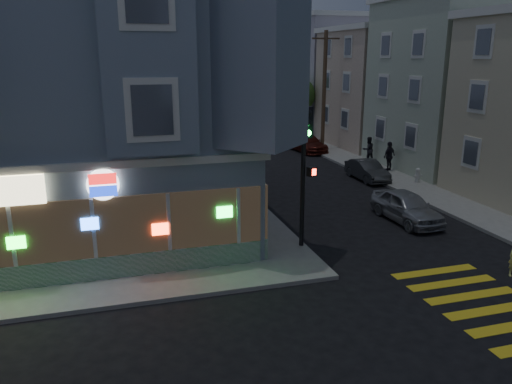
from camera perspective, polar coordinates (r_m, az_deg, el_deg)
name	(u,v)px	position (r m, az deg, el deg)	size (l,w,h in m)	color
ground	(273,322)	(14.68, 1.96, -14.60)	(120.00, 120.00, 0.00)	black
sidewalk_ne	(448,145)	(44.87, 21.10, 5.02)	(24.00, 42.00, 0.15)	gray
corner_building	(60,92)	(23.18, -21.53, 10.57)	(14.60, 14.60, 11.40)	slate
row_house_b	(479,86)	(36.68, 24.10, 11.04)	(12.00, 8.60, 10.50)	#AABCA4
row_house_c	(402,89)	(43.99, 16.39, 11.26)	(12.00, 8.60, 9.00)	tan
row_house_d	(353,75)	(51.77, 11.02, 12.95)	(12.00, 8.60, 10.50)	#ACA4B5
utility_pole	(324,89)	(39.55, 7.79, 11.55)	(2.20, 0.30, 9.00)	#4C3826
street_tree_near	(298,95)	(45.22, 4.86, 11.00)	(3.00, 3.00, 5.30)	#4C3826
street_tree_far	(271,89)	(52.74, 1.67, 11.66)	(3.00, 3.00, 5.30)	#4C3826
pedestrian_a	(368,150)	(35.49, 12.71, 4.75)	(0.86, 0.67, 1.76)	black
pedestrian_b	(389,156)	(33.15, 14.99, 3.98)	(1.10, 0.46, 1.88)	black
parked_car_a	(407,207)	(23.62, 16.83, -1.61)	(1.66, 4.12, 1.40)	#9FA2A6
parked_car_b	(367,170)	(30.94, 12.59, 2.44)	(1.29, 3.70, 1.22)	#323537
parked_car_c	(307,143)	(39.58, 5.81, 5.59)	(1.87, 4.61, 1.34)	#531913
parked_car_d	(264,134)	(43.79, 0.92, 6.59)	(2.19, 4.75, 1.32)	#A7ACB2
traffic_signal	(305,153)	(18.58, 5.68, 4.40)	(0.69, 0.61, 5.43)	black
fire_hydrant	(418,175)	(30.62, 18.00, 1.90)	(0.49, 0.28, 0.85)	silver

